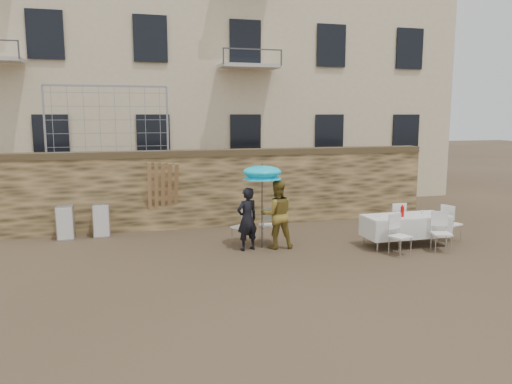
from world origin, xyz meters
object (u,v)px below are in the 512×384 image
object	(u,v)px
chair_stack_right	(102,219)
table_chair_front_right	(441,232)
table_chair_front_left	(400,235)
couple_chair_right	(268,224)
table_chair_back	(395,220)
man_suit	(247,219)
chair_stack_left	(66,221)
woman_dress	(277,214)
umbrella	(262,175)
table_chair_side	(451,223)
banquet_table	(406,217)
soda_bottle	(402,212)
couple_chair_left	(242,226)

from	to	relation	value
chair_stack_right	table_chair_front_right	bearing A→B (deg)	-26.31
table_chair_front_left	chair_stack_right	size ratio (longest dim) A/B	1.04
table_chair_front_right	chair_stack_right	xyz separation A→B (m)	(-7.82, 3.87, -0.02)
couple_chair_right	table_chair_back	world-z (taller)	same
man_suit	chair_stack_left	bearing A→B (deg)	-48.64
couple_chair_right	table_chair_back	size ratio (longest dim) A/B	1.00
man_suit	woman_dress	size ratio (longest dim) A/B	0.91
couple_chair_right	table_chair_front_left	xyz separation A→B (m)	(2.60, -1.95, 0.00)
woman_dress	couple_chair_right	bearing A→B (deg)	-79.63
man_suit	couple_chair_right	size ratio (longest dim) A/B	1.59
umbrella	table_chair_back	size ratio (longest dim) A/B	2.01
table_chair_front_left	table_chair_side	size ratio (longest dim) A/B	1.00
woman_dress	man_suit	bearing A→B (deg)	5.18
table_chair_front_right	table_chair_side	size ratio (longest dim) A/B	1.00
umbrella	banquet_table	bearing A→B (deg)	-12.14
couple_chair_right	soda_bottle	distance (m)	3.32
umbrella	banquet_table	xyz separation A→B (m)	(3.50, -0.75, -1.08)
banquet_table	table_chair_back	xyz separation A→B (m)	(0.20, 0.80, -0.25)
woman_dress	chair_stack_right	size ratio (longest dim) A/B	1.83
couple_chair_right	chair_stack_left	size ratio (longest dim) A/B	1.04
banquet_table	table_chair_side	size ratio (longest dim) A/B	2.19
couple_chair_right	chair_stack_right	distance (m)	4.55
umbrella	table_chair_front_left	distance (m)	3.53
woman_dress	banquet_table	distance (m)	3.22
table_chair_front_right	chair_stack_left	bearing A→B (deg)	172.87
man_suit	chair_stack_right	world-z (taller)	man_suit
umbrella	soda_bottle	xyz separation A→B (m)	(3.30, -0.90, -0.91)
umbrella	couple_chair_right	bearing A→B (deg)	56.31
banquet_table	table_chair_front_left	distance (m)	0.99
man_suit	table_chair_front_right	size ratio (longest dim) A/B	1.59
table_chair_front_right	table_chair_back	distance (m)	1.58
woman_dress	couple_chair_right	xyz separation A→B (m)	(-0.05, 0.55, -0.36)
table_chair_front_right	chair_stack_right	bearing A→B (deg)	170.48
table_chair_side	table_chair_front_left	bearing A→B (deg)	94.56
table_chair_front_left	couple_chair_left	bearing A→B (deg)	130.88
woman_dress	couple_chair_left	xyz separation A→B (m)	(-0.75, 0.55, -0.36)
table_chair_front_left	table_chair_side	distance (m)	2.17
man_suit	table_chair_back	distance (m)	4.11
couple_chair_left	table_chair_side	size ratio (longest dim) A/B	1.00
umbrella	man_suit	bearing A→B (deg)	-165.96
umbrella	banquet_table	world-z (taller)	umbrella
man_suit	couple_chair_left	world-z (taller)	man_suit
table_chair_side	chair_stack_left	distance (m)	10.08
soda_bottle	table_chair_side	world-z (taller)	soda_bottle
soda_bottle	man_suit	bearing A→B (deg)	167.75
chair_stack_left	couple_chair_right	bearing A→B (deg)	-20.86
woman_dress	chair_stack_left	size ratio (longest dim) A/B	1.83
soda_bottle	banquet_table	bearing A→B (deg)	36.87
chair_stack_left	soda_bottle	bearing A→B (deg)	-22.16
soda_bottle	chair_stack_right	distance (m)	7.85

